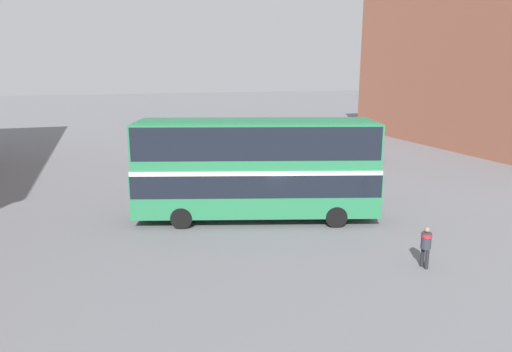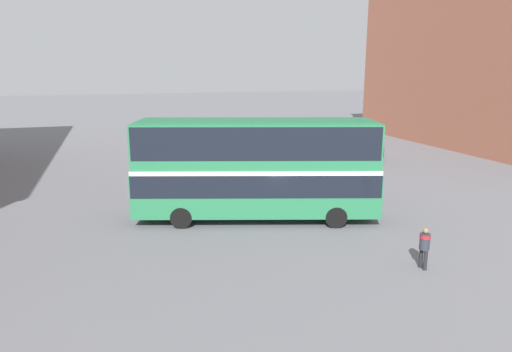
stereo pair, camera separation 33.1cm
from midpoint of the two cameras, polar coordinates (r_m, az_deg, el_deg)
ground_plane at (r=21.98m, az=3.16°, el=-5.53°), size 240.00×240.00×0.00m
building_row_right at (r=46.73m, az=26.93°, el=12.89°), size 8.68×29.88×15.81m
double_decker_bus at (r=21.30m, az=-0.44°, el=1.51°), size 11.60×5.74×4.79m
pedestrian_foreground at (r=17.64m, az=19.97°, el=-7.88°), size 0.40×0.40×1.55m
parked_car_kerb_near at (r=36.79m, az=11.62°, el=3.12°), size 4.23×1.81×1.51m
parked_car_kerb_far at (r=34.42m, az=-3.31°, el=2.68°), size 4.72×2.13×1.54m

